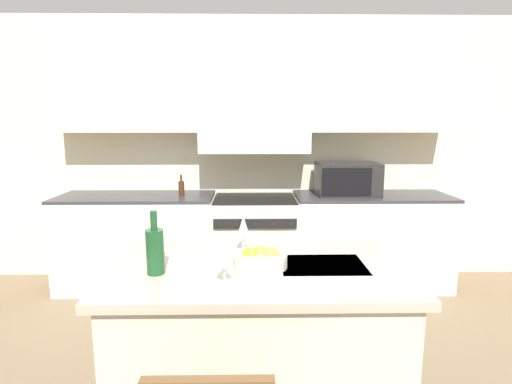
{
  "coord_description": "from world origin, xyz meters",
  "views": [
    {
      "loc": [
        -0.05,
        -1.89,
        1.66
      ],
      "look_at": [
        -0.0,
        0.89,
        1.16
      ],
      "focal_mm": 28.0,
      "sensor_mm": 36.0,
      "label": 1
    }
  ],
  "objects_px": {
    "wine_glass_near": "(224,255)",
    "oil_bottle_on_counter": "(181,188)",
    "range_stove": "(255,242)",
    "wine_bottle": "(155,250)",
    "wine_glass_far": "(243,228)",
    "fruit_bowl": "(261,259)",
    "microwave": "(347,179)"
  },
  "relations": [
    {
      "from": "wine_glass_near",
      "to": "fruit_bowl",
      "type": "distance_m",
      "value": 0.3
    },
    {
      "from": "oil_bottle_on_counter",
      "to": "wine_glass_near",
      "type": "bearing_deg",
      "value": -75.29
    },
    {
      "from": "wine_glass_far",
      "to": "oil_bottle_on_counter",
      "type": "distance_m",
      "value": 1.73
    },
    {
      "from": "wine_bottle",
      "to": "fruit_bowl",
      "type": "height_order",
      "value": "wine_bottle"
    },
    {
      "from": "wine_bottle",
      "to": "fruit_bowl",
      "type": "distance_m",
      "value": 0.53
    },
    {
      "from": "range_stove",
      "to": "wine_glass_far",
      "type": "bearing_deg",
      "value": -92.99
    },
    {
      "from": "wine_glass_near",
      "to": "wine_glass_far",
      "type": "distance_m",
      "value": 0.48
    },
    {
      "from": "wine_bottle",
      "to": "range_stove",
      "type": "bearing_deg",
      "value": 75.31
    },
    {
      "from": "microwave",
      "to": "fruit_bowl",
      "type": "bearing_deg",
      "value": -115.56
    },
    {
      "from": "wine_glass_far",
      "to": "wine_bottle",
      "type": "bearing_deg",
      "value": -142.61
    },
    {
      "from": "microwave",
      "to": "oil_bottle_on_counter",
      "type": "height_order",
      "value": "microwave"
    },
    {
      "from": "oil_bottle_on_counter",
      "to": "range_stove",
      "type": "bearing_deg",
      "value": 1.97
    },
    {
      "from": "range_stove",
      "to": "wine_glass_far",
      "type": "relative_size",
      "value": 4.35
    },
    {
      "from": "wine_bottle",
      "to": "wine_glass_near",
      "type": "relative_size",
      "value": 1.52
    },
    {
      "from": "oil_bottle_on_counter",
      "to": "wine_bottle",
      "type": "bearing_deg",
      "value": -84.2
    },
    {
      "from": "range_stove",
      "to": "fruit_bowl",
      "type": "bearing_deg",
      "value": -89.79
    },
    {
      "from": "wine_bottle",
      "to": "fruit_bowl",
      "type": "bearing_deg",
      "value": 9.25
    },
    {
      "from": "wine_glass_far",
      "to": "oil_bottle_on_counter",
      "type": "bearing_deg",
      "value": 111.25
    },
    {
      "from": "wine_bottle",
      "to": "wine_glass_far",
      "type": "bearing_deg",
      "value": 37.39
    },
    {
      "from": "microwave",
      "to": "oil_bottle_on_counter",
      "type": "xyz_separation_m",
      "value": [
        -1.63,
        -0.04,
        -0.08
      ]
    },
    {
      "from": "range_stove",
      "to": "wine_glass_near",
      "type": "bearing_deg",
      "value": -94.48
    },
    {
      "from": "wine_glass_near",
      "to": "oil_bottle_on_counter",
      "type": "height_order",
      "value": "oil_bottle_on_counter"
    },
    {
      "from": "wine_glass_near",
      "to": "range_stove",
      "type": "bearing_deg",
      "value": 85.52
    },
    {
      "from": "range_stove",
      "to": "fruit_bowl",
      "type": "height_order",
      "value": "fruit_bowl"
    },
    {
      "from": "microwave",
      "to": "fruit_bowl",
      "type": "xyz_separation_m",
      "value": [
        -0.91,
        -1.9,
        -0.14
      ]
    },
    {
      "from": "wine_bottle",
      "to": "fruit_bowl",
      "type": "relative_size",
      "value": 1.14
    },
    {
      "from": "range_stove",
      "to": "oil_bottle_on_counter",
      "type": "xyz_separation_m",
      "value": [
        -0.71,
        -0.02,
        0.56
      ]
    },
    {
      "from": "range_stove",
      "to": "wine_bottle",
      "type": "distance_m",
      "value": 2.11
    },
    {
      "from": "microwave",
      "to": "wine_glass_far",
      "type": "height_order",
      "value": "microwave"
    },
    {
      "from": "wine_bottle",
      "to": "wine_glass_near",
      "type": "distance_m",
      "value": 0.38
    },
    {
      "from": "range_stove",
      "to": "oil_bottle_on_counter",
      "type": "bearing_deg",
      "value": -178.03
    },
    {
      "from": "wine_glass_far",
      "to": "fruit_bowl",
      "type": "xyz_separation_m",
      "value": [
        0.09,
        -0.24,
        -0.1
      ]
    }
  ]
}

